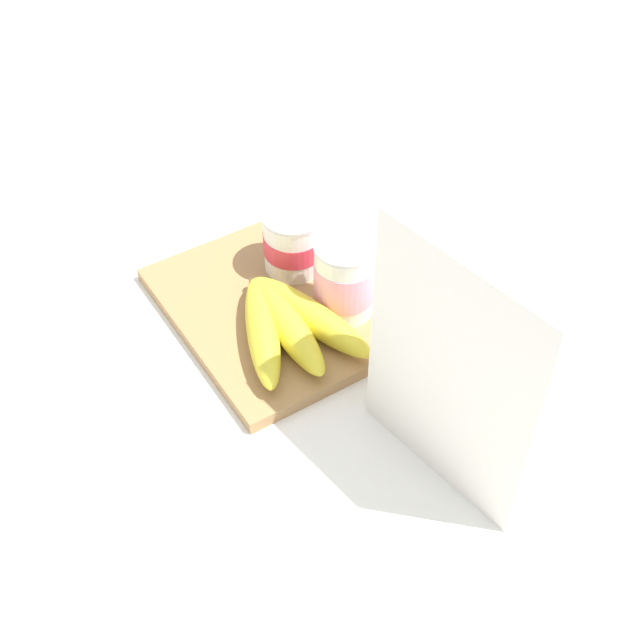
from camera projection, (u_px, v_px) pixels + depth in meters
ground_plane at (277, 312)px, 0.99m from camera, size 2.40×2.40×0.00m
cutting_board at (277, 307)px, 0.98m from camera, size 0.28×0.23×0.02m
cereal_box at (474, 359)px, 0.75m from camera, size 0.20×0.10×0.27m
yogurt_cup_front at (293, 241)px, 0.99m from camera, size 0.07×0.07×0.08m
yogurt_cup_back at (344, 278)px, 0.93m from camera, size 0.07×0.07×0.10m
banana_bunch at (287, 324)px, 0.92m from camera, size 0.18×0.15×0.04m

